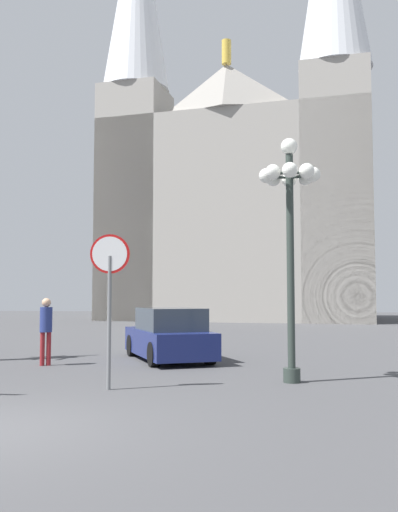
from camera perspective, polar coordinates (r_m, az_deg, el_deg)
name	(u,v)px	position (r m, az deg, el deg)	size (l,w,h in m)	color
cathedral	(238,178)	(45.15, 3.97, 7.93)	(21.77, 14.94, 36.28)	gray
stop_sign	(110,280)	(11.18, -9.06, -2.43)	(0.77, 0.18, 3.03)	slate
street_lamp	(290,211)	(12.25, 9.21, 4.56)	(1.32, 1.32, 5.23)	#2D3833
parked_car_near_navy	(169,336)	(16.14, -3.08, -8.10)	(3.34, 4.42, 1.48)	navy
pedestrian_walking	(46,324)	(15.43, -15.28, -6.71)	(0.32, 0.32, 1.76)	maroon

